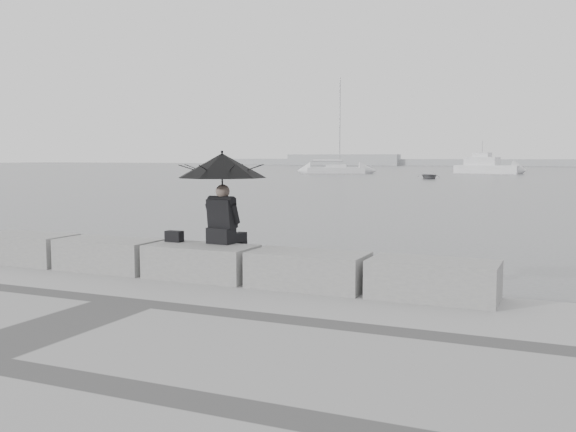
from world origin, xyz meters
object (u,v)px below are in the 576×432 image
at_px(seated_person, 222,174).
at_px(motor_cruiser, 488,167).
at_px(sailboat_left, 336,169).
at_px(dinghy, 429,176).

height_order(seated_person, motor_cruiser, motor_cruiser).
height_order(sailboat_left, motor_cruiser, sailboat_left).
height_order(seated_person, sailboat_left, sailboat_left).
distance_m(seated_person, sailboat_left, 77.68).
bearing_deg(sailboat_left, dinghy, -67.01).
xyz_separation_m(motor_cruiser, dinghy, (-3.15, -23.44, -0.60)).
xyz_separation_m(sailboat_left, motor_cruiser, (18.94, 7.51, 0.37)).
xyz_separation_m(seated_person, sailboat_left, (-24.32, 73.76, -1.51)).
distance_m(seated_person, dinghy, 58.49).
distance_m(motor_cruiser, dinghy, 23.66).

